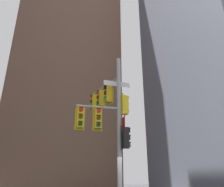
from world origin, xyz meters
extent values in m
cube|color=slate|center=(17.08, 7.28, 24.38)|extent=(13.90, 13.90, 48.77)
cube|color=brown|center=(0.43, 24.52, 26.75)|extent=(15.35, 15.35, 53.50)
cylinder|color=#9EA0A3|center=(0.00, 0.00, 3.93)|extent=(0.22, 0.22, 7.85)
cylinder|color=#9EA0A3|center=(-0.27, 1.58, 6.69)|extent=(0.65, 3.18, 0.12)
cylinder|color=#9EA0A3|center=(-1.08, 0.16, 4.92)|extent=(2.18, 0.45, 0.12)
cube|color=gold|center=(0.00, 1.14, 6.09)|extent=(0.11, 0.48, 1.14)
cube|color=gold|center=(-0.19, 1.11, 6.09)|extent=(0.39, 0.39, 1.00)
cylinder|color=#360605|center=(-0.38, 1.07, 6.44)|extent=(0.09, 0.21, 0.20)
cube|color=black|center=(-0.39, 1.07, 6.56)|extent=(0.11, 0.23, 0.02)
cylinder|color=#3C2C06|center=(-0.38, 1.07, 6.09)|extent=(0.09, 0.21, 0.20)
cube|color=black|center=(-0.39, 1.07, 6.21)|extent=(0.11, 0.23, 0.02)
cylinder|color=#19C672|center=(-0.38, 1.07, 5.74)|extent=(0.09, 0.21, 0.20)
cube|color=black|center=(-0.39, 1.07, 5.86)|extent=(0.11, 0.23, 0.02)
cube|color=gold|center=(-0.15, 2.01, 6.09)|extent=(0.11, 0.48, 1.14)
cube|color=gold|center=(-0.33, 1.97, 6.09)|extent=(0.39, 0.39, 1.00)
cylinder|color=red|center=(-0.53, 1.94, 6.44)|extent=(0.09, 0.21, 0.20)
cube|color=black|center=(-0.54, 1.94, 6.56)|extent=(0.11, 0.23, 0.02)
cylinder|color=#3C2C06|center=(-0.53, 1.94, 6.09)|extent=(0.09, 0.21, 0.20)
cube|color=black|center=(-0.54, 1.94, 6.21)|extent=(0.11, 0.23, 0.02)
cylinder|color=#06311C|center=(-0.53, 1.94, 5.74)|extent=(0.09, 0.21, 0.20)
cube|color=black|center=(-0.54, 1.94, 5.86)|extent=(0.11, 0.23, 0.02)
cube|color=yellow|center=(-0.29, 2.87, 6.09)|extent=(0.11, 0.48, 1.14)
cube|color=yellow|center=(-0.48, 2.84, 6.09)|extent=(0.39, 0.39, 1.00)
cylinder|color=red|center=(-0.68, 2.81, 6.44)|extent=(0.09, 0.21, 0.20)
cube|color=black|center=(-0.68, 2.81, 6.56)|extent=(0.11, 0.23, 0.02)
cylinder|color=#3C2C06|center=(-0.68, 2.81, 6.09)|extent=(0.09, 0.21, 0.20)
cube|color=black|center=(-0.68, 2.81, 6.21)|extent=(0.11, 0.23, 0.02)
cylinder|color=#06311C|center=(-0.68, 2.81, 5.74)|extent=(0.09, 0.21, 0.20)
cube|color=black|center=(-0.68, 2.81, 5.86)|extent=(0.11, 0.23, 0.02)
cube|color=gold|center=(-1.05, 0.35, 4.32)|extent=(0.48, 0.10, 1.14)
cube|color=gold|center=(-1.08, 0.16, 4.32)|extent=(0.39, 0.39, 1.00)
cylinder|color=red|center=(-1.11, -0.03, 4.67)|extent=(0.21, 0.09, 0.20)
cube|color=black|center=(-1.11, -0.04, 4.79)|extent=(0.23, 0.10, 0.02)
cylinder|color=#3C2C06|center=(-1.11, -0.03, 4.32)|extent=(0.21, 0.09, 0.20)
cube|color=black|center=(-1.11, -0.04, 4.44)|extent=(0.23, 0.10, 0.02)
cylinder|color=#06311C|center=(-1.11, -0.03, 3.97)|extent=(0.21, 0.09, 0.20)
cube|color=black|center=(-1.11, -0.04, 4.09)|extent=(0.23, 0.10, 0.02)
cube|color=yellow|center=(-1.91, 0.48, 4.32)|extent=(0.48, 0.10, 1.14)
cube|color=yellow|center=(-1.94, 0.30, 4.32)|extent=(0.39, 0.39, 1.00)
cylinder|color=red|center=(-1.97, 0.10, 4.67)|extent=(0.21, 0.09, 0.20)
cube|color=black|center=(-1.97, 0.09, 4.79)|extent=(0.23, 0.10, 0.02)
cylinder|color=#3C2C06|center=(-1.97, 0.10, 4.32)|extent=(0.21, 0.09, 0.20)
cube|color=black|center=(-1.97, 0.09, 4.44)|extent=(0.23, 0.10, 0.02)
cylinder|color=#06311C|center=(-1.97, 0.10, 3.97)|extent=(0.21, 0.09, 0.20)
cube|color=black|center=(-1.97, 0.09, 4.09)|extent=(0.23, 0.10, 0.02)
cube|color=black|center=(0.11, -0.06, 3.41)|extent=(0.25, 0.44, 1.14)
cube|color=black|center=(0.27, -0.14, 3.41)|extent=(0.46, 0.46, 1.00)
cylinder|color=#360605|center=(0.45, -0.24, 3.76)|extent=(0.15, 0.20, 0.20)
cube|color=black|center=(0.46, -0.24, 3.88)|extent=(0.17, 0.23, 0.02)
cylinder|color=#3C2C06|center=(0.45, -0.24, 3.41)|extent=(0.15, 0.20, 0.20)
cube|color=black|center=(0.46, -0.24, 3.53)|extent=(0.17, 0.23, 0.02)
cylinder|color=#19C672|center=(0.45, -0.24, 3.06)|extent=(0.15, 0.20, 0.20)
cube|color=black|center=(0.46, -0.24, 3.18)|extent=(0.17, 0.23, 0.02)
cube|color=yellow|center=(0.12, 0.01, 5.15)|extent=(0.07, 0.48, 1.14)
cube|color=yellow|center=(0.31, 0.03, 5.15)|extent=(0.37, 0.37, 1.00)
cylinder|color=red|center=(0.51, 0.04, 5.50)|extent=(0.08, 0.20, 0.20)
cube|color=black|center=(0.51, 0.04, 5.62)|extent=(0.09, 0.23, 0.02)
cylinder|color=#3C2C06|center=(0.51, 0.04, 5.15)|extent=(0.08, 0.20, 0.20)
cube|color=black|center=(0.51, 0.04, 5.27)|extent=(0.09, 0.23, 0.02)
cylinder|color=#06311C|center=(0.51, 0.04, 4.80)|extent=(0.08, 0.20, 0.20)
cube|color=black|center=(0.51, 0.04, 4.92)|extent=(0.09, 0.23, 0.02)
cube|color=white|center=(0.04, 0.35, 6.46)|extent=(1.50, 0.18, 0.28)
cube|color=#19479E|center=(0.04, 0.35, 6.46)|extent=(1.46, 0.17, 0.24)
cube|color=red|center=(0.21, -0.05, 4.08)|extent=(0.16, 0.63, 0.80)
cube|color=white|center=(0.21, -0.05, 4.08)|extent=(0.15, 0.59, 0.76)
cube|color=black|center=(0.17, -0.14, 3.28)|extent=(0.40, 0.47, 0.72)
cube|color=white|center=(0.17, -0.14, 3.28)|extent=(0.37, 0.43, 0.68)
camera|label=1|loc=(-4.46, -9.87, 1.52)|focal=35.24mm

